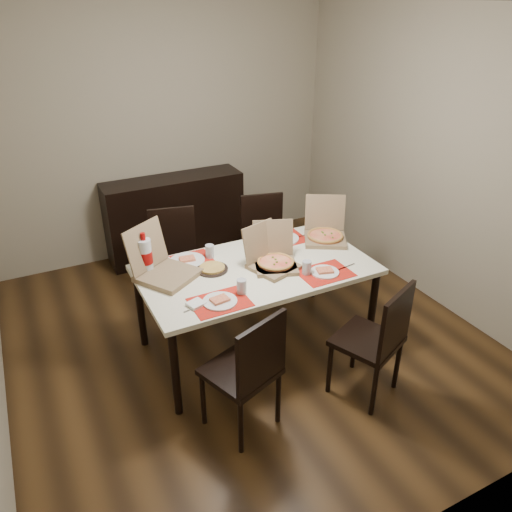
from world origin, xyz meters
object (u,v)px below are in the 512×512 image
dining_table (256,275)px  soda_bottle (145,256)px  dip_bowl (254,251)px  chair_far_left (175,255)px  chair_far_right (265,238)px  chair_near_left (248,369)px  chair_near_right (377,338)px  pizza_box_center (275,259)px  sideboard (175,217)px

dining_table → soda_bottle: 0.86m
dip_bowl → soda_bottle: 0.89m
chair_far_left → chair_far_right: size_ratio=1.00×
dining_table → dip_bowl: size_ratio=14.33×
chair_near_left → chair_far_left: size_ratio=1.00×
dip_bowl → soda_bottle: bearing=175.1°
chair_near_right → soda_bottle: size_ratio=2.81×
pizza_box_center → dip_bowl: bearing=101.0°
chair_near_right → pizza_box_center: (-0.34, 0.87, 0.29)m
chair_far_left → soda_bottle: (-0.42, -0.62, 0.38)m
chair_near_left → pizza_box_center: bearing=51.2°
chair_far_right → chair_near_right: bearing=-91.5°
sideboard → chair_near_left: 2.74m
sideboard → dining_table: 1.93m
chair_far_right → chair_near_left: bearing=-121.0°
pizza_box_center → chair_far_left: bearing=117.8°
chair_near_left → chair_far_right: (0.99, 1.66, 0.00)m
sideboard → soda_bottle: 1.83m
chair_far_left → pizza_box_center: (0.51, -0.97, 0.29)m
chair_far_left → dip_bowl: (0.46, -0.70, 0.25)m
chair_far_right → pizza_box_center: 1.03m
chair_near_left → chair_far_left: 1.73m
chair_near_left → chair_far_right: same height
pizza_box_center → chair_near_right: bearing=-68.5°
chair_far_right → dip_bowl: chair_far_right is taller
dining_table → chair_far_left: (-0.36, 0.93, -0.17)m
sideboard → chair_far_left: (-0.33, -0.98, 0.06)m
dining_table → chair_near_right: bearing=-61.5°
dining_table → pizza_box_center: (0.15, -0.04, 0.12)m
chair_far_left → soda_bottle: bearing=-123.9°
chair_near_right → chair_far_left: bearing=114.9°
chair_far_right → soda_bottle: 1.48m
chair_far_right → pizza_box_center: bearing=-113.2°
pizza_box_center → dining_table: bearing=165.9°
pizza_box_center → soda_bottle: size_ratio=1.35×
soda_bottle → dip_bowl: bearing=-4.9°
chair_near_right → soda_bottle: 1.80m
chair_near_left → chair_far_right: bearing=59.0°
soda_bottle → dining_table: bearing=-21.5°
chair_near_right → sideboard: bearing=100.5°
chair_near_left → chair_far_right: 1.93m
pizza_box_center → dip_bowl: size_ratio=3.55×
dining_table → soda_bottle: (-0.78, 0.31, 0.21)m
dip_bowl → pizza_box_center: bearing=-79.0°
chair_far_right → pizza_box_center: size_ratio=2.09×
chair_near_right → dining_table: bearing=118.5°
chair_far_right → pizza_box_center: pizza_box_center is taller
sideboard → dining_table: (0.03, -1.92, 0.23)m
chair_far_left → pizza_box_center: bearing=-62.2°
pizza_box_center → dip_bowl: pizza_box_center is taller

